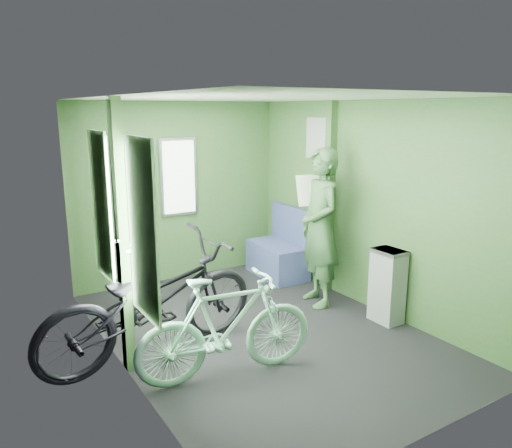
{
  "coord_description": "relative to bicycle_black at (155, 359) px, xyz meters",
  "views": [
    {
      "loc": [
        -2.52,
        -3.94,
        2.2
      ],
      "look_at": [
        0.0,
        0.1,
        1.1
      ],
      "focal_mm": 35.0,
      "sensor_mm": 36.0,
      "label": 1
    }
  ],
  "objects": [
    {
      "name": "bench_seat",
      "position": [
        2.27,
        1.33,
        0.28
      ],
      "size": [
        0.53,
        0.91,
        0.93
      ],
      "rotation": [
        0.0,
        0.0,
        -0.05
      ],
      "color": "navy",
      "rests_on": "ground"
    },
    {
      "name": "passenger",
      "position": [
        2.09,
        0.28,
        0.9
      ],
      "size": [
        0.58,
        0.77,
        1.8
      ],
      "rotation": [
        0.0,
        0.0,
        -1.82
      ],
      "color": "#30532D",
      "rests_on": "ground"
    },
    {
      "name": "waste_box",
      "position": [
        2.38,
        -0.5,
        0.39
      ],
      "size": [
        0.23,
        0.32,
        0.79
      ],
      "primitive_type": "cube",
      "color": "gray",
      "rests_on": "ground"
    },
    {
      "name": "bicycle_black",
      "position": [
        0.0,
        0.0,
        0.0
      ],
      "size": [
        2.19,
        1.12,
        1.19
      ],
      "primitive_type": "imported",
      "rotation": [
        0.0,
        -0.13,
        1.69
      ],
      "color": "black",
      "rests_on": "ground"
    },
    {
      "name": "bicycle_mint",
      "position": [
        0.4,
        -0.62,
        0.0
      ],
      "size": [
        1.59,
        0.74,
        0.95
      ],
      "primitive_type": "imported",
      "rotation": [
        0.0,
        -0.07,
        1.41
      ],
      "color": "#8BCDB1",
      "rests_on": "ground"
    },
    {
      "name": "room",
      "position": [
        1.08,
        0.02,
        1.44
      ],
      "size": [
        4.0,
        4.02,
        2.31
      ],
      "color": "black",
      "rests_on": "ground"
    }
  ]
}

